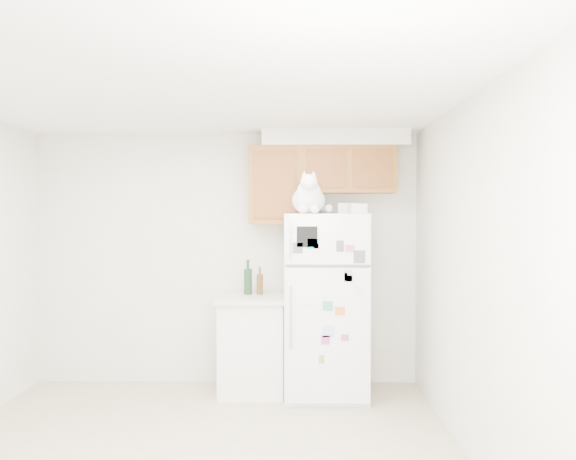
{
  "coord_description": "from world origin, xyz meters",
  "views": [
    {
      "loc": [
        0.7,
        -3.62,
        1.68
      ],
      "look_at": [
        0.62,
        1.55,
        1.55
      ],
      "focal_mm": 35.0,
      "sensor_mm": 36.0,
      "label": 1
    }
  ],
  "objects_px": {
    "storage_box_back": "(349,208)",
    "storage_box_front": "(357,209)",
    "bottle_green": "(248,277)",
    "base_counter": "(253,344)",
    "refrigerator": "(325,304)",
    "bottle_amber": "(260,281)",
    "cat": "(309,198)"
  },
  "relations": [
    {
      "from": "base_counter",
      "to": "cat",
      "type": "height_order",
      "value": "cat"
    },
    {
      "from": "base_counter",
      "to": "bottle_amber",
      "type": "bearing_deg",
      "value": 57.18
    },
    {
      "from": "refrigerator",
      "to": "base_counter",
      "type": "bearing_deg",
      "value": 173.9
    },
    {
      "from": "cat",
      "to": "bottle_green",
      "type": "bearing_deg",
      "value": 144.89
    },
    {
      "from": "storage_box_back",
      "to": "bottle_green",
      "type": "relative_size",
      "value": 0.53
    },
    {
      "from": "refrigerator",
      "to": "storage_box_front",
      "type": "bearing_deg",
      "value": -29.41
    },
    {
      "from": "base_counter",
      "to": "cat",
      "type": "distance_m",
      "value": 1.51
    },
    {
      "from": "storage_box_back",
      "to": "bottle_amber",
      "type": "xyz_separation_m",
      "value": [
        -0.84,
        0.15,
        -0.7
      ]
    },
    {
      "from": "refrigerator",
      "to": "bottle_green",
      "type": "distance_m",
      "value": 0.8
    },
    {
      "from": "bottle_green",
      "to": "bottle_amber",
      "type": "xyz_separation_m",
      "value": [
        0.12,
        -0.01,
        -0.04
      ]
    },
    {
      "from": "storage_box_front",
      "to": "base_counter",
      "type": "bearing_deg",
      "value": 152.76
    },
    {
      "from": "bottle_green",
      "to": "base_counter",
      "type": "bearing_deg",
      "value": -64.71
    },
    {
      "from": "base_counter",
      "to": "bottle_amber",
      "type": "xyz_separation_m",
      "value": [
        0.06,
        0.1,
        0.59
      ]
    },
    {
      "from": "base_counter",
      "to": "storage_box_back",
      "type": "bearing_deg",
      "value": -3.05
    },
    {
      "from": "base_counter",
      "to": "storage_box_front",
      "type": "distance_m",
      "value": 1.62
    },
    {
      "from": "cat",
      "to": "bottle_green",
      "type": "distance_m",
      "value": 1.03
    },
    {
      "from": "refrigerator",
      "to": "cat",
      "type": "xyz_separation_m",
      "value": [
        -0.16,
        -0.22,
        0.99
      ]
    },
    {
      "from": "base_counter",
      "to": "bottle_amber",
      "type": "height_order",
      "value": "bottle_amber"
    },
    {
      "from": "storage_box_back",
      "to": "storage_box_front",
      "type": "bearing_deg",
      "value": -56.26
    },
    {
      "from": "refrigerator",
      "to": "storage_box_front",
      "type": "height_order",
      "value": "storage_box_front"
    },
    {
      "from": "refrigerator",
      "to": "base_counter",
      "type": "relative_size",
      "value": 1.85
    },
    {
      "from": "refrigerator",
      "to": "bottle_green",
      "type": "relative_size",
      "value": 5.03
    },
    {
      "from": "refrigerator",
      "to": "bottle_amber",
      "type": "distance_m",
      "value": 0.68
    },
    {
      "from": "refrigerator",
      "to": "storage_box_back",
      "type": "height_order",
      "value": "storage_box_back"
    },
    {
      "from": "cat",
      "to": "storage_box_front",
      "type": "height_order",
      "value": "cat"
    },
    {
      "from": "bottle_green",
      "to": "bottle_amber",
      "type": "distance_m",
      "value": 0.12
    },
    {
      "from": "cat",
      "to": "storage_box_front",
      "type": "bearing_deg",
      "value": 8.68
    },
    {
      "from": "refrigerator",
      "to": "storage_box_front",
      "type": "relative_size",
      "value": 11.33
    },
    {
      "from": "bottle_amber",
      "to": "storage_box_front",
      "type": "bearing_deg",
      "value": -20.06
    },
    {
      "from": "base_counter",
      "to": "bottle_green",
      "type": "bearing_deg",
      "value": 115.29
    },
    {
      "from": "refrigerator",
      "to": "storage_box_back",
      "type": "bearing_deg",
      "value": 6.62
    },
    {
      "from": "cat",
      "to": "storage_box_front",
      "type": "relative_size",
      "value": 3.58
    }
  ]
}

